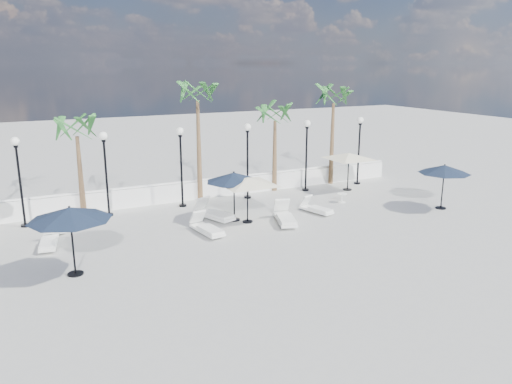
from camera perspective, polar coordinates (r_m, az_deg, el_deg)
name	(u,v)px	position (r m, az deg, el deg)	size (l,w,h in m)	color
ground	(238,250)	(18.76, -2.09, -6.59)	(100.00, 100.00, 0.00)	#A8A7A3
balustrade	(176,192)	(25.33, -9.11, -0.04)	(26.00, 0.30, 1.01)	white
lamppost_1	(19,169)	(22.87, -25.50, 2.36)	(0.36, 0.36, 3.84)	black
lamppost_2	(105,162)	(23.16, -16.85, 3.29)	(0.36, 0.36, 3.84)	black
lamppost_3	(181,156)	(23.96, -8.58, 4.11)	(0.36, 0.36, 3.84)	black
lamppost_4	(247,150)	(25.23, -0.98, 4.79)	(0.36, 0.36, 3.84)	black
lamppost_5	(307,145)	(26.90, 5.80, 5.32)	(0.36, 0.36, 3.84)	black
lamppost_6	(359,141)	(28.89, 11.72, 5.73)	(0.36, 0.36, 3.84)	black
palm_1	(77,133)	(23.61, -19.81, 6.37)	(2.60, 2.60, 4.70)	brown
palm_2	(197,98)	(24.78, -6.71, 10.63)	(2.60, 2.60, 6.10)	brown
palm_3	(275,118)	(26.64, 2.19, 8.46)	(2.60, 2.60, 4.90)	brown
palm_4	(334,101)	(28.52, 8.86, 10.27)	(2.60, 2.60, 5.70)	brown
lounger_1	(49,241)	(20.52, -22.61, -5.19)	(0.87, 1.87, 0.67)	white
lounger_2	(207,228)	(20.45, -5.64, -4.10)	(0.91, 2.02, 0.73)	white
lounger_3	(55,226)	(22.36, -22.02, -3.58)	(0.76, 1.74, 0.63)	white
lounger_4	(214,213)	(22.28, -4.86, -2.46)	(1.38, 2.23, 0.80)	white
lounger_5	(285,217)	(21.71, 3.33, -2.88)	(1.34, 2.26, 0.81)	white
lounger_6	(316,208)	(23.32, 6.90, -1.87)	(0.97, 1.80, 0.64)	white
side_table_1	(84,218)	(22.69, -19.06, -2.84)	(0.50, 0.50, 0.49)	white
side_table_2	(342,197)	(25.23, 9.80, -0.57)	(0.48, 0.48, 0.46)	white
parasol_navy_left	(70,214)	(16.99, -20.51, -2.38)	(2.67, 2.67, 2.36)	black
parasol_navy_mid	(234,177)	(21.65, -2.54, 1.68)	(2.47, 2.47, 2.22)	black
parasol_navy_right	(444,169)	(25.07, 20.73, 2.43)	(2.42, 2.42, 2.17)	black
parasol_cream_sq_a	(247,178)	(21.35, -0.99, 1.64)	(4.39, 4.39, 2.16)	black
parasol_cream_sq_b	(349,153)	(27.43, 10.59, 4.39)	(4.42, 4.42, 2.22)	black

